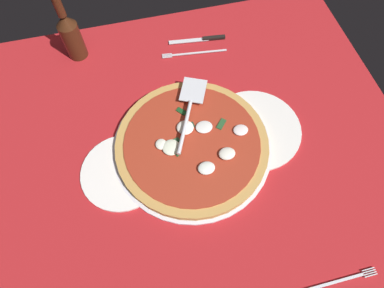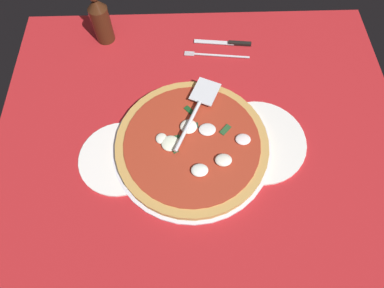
% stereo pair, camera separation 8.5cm
% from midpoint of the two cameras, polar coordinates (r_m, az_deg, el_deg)
% --- Properties ---
extents(ground_plane, '(1.09, 1.09, 0.01)m').
position_cam_midpoint_polar(ground_plane, '(0.85, 4.57, -3.76)').
color(ground_plane, '#A91C21').
extents(checker_pattern, '(1.09, 1.09, 0.00)m').
position_cam_midpoint_polar(checker_pattern, '(0.85, 4.59, -3.63)').
color(checker_pattern, white).
rests_on(checker_pattern, ground_plane).
extents(pizza_pan, '(0.41, 0.41, 0.01)m').
position_cam_midpoint_polar(pizza_pan, '(0.86, 2.81, -0.73)').
color(pizza_pan, silver).
rests_on(pizza_pan, ground_plane).
extents(dinner_plate_left, '(0.21, 0.21, 0.01)m').
position_cam_midpoint_polar(dinner_plate_left, '(0.86, -9.59, -2.67)').
color(dinner_plate_left, white).
rests_on(dinner_plate_left, ground_plane).
extents(dinner_plate_right, '(0.25, 0.25, 0.01)m').
position_cam_midpoint_polar(dinner_plate_right, '(0.90, 14.04, 0.21)').
color(dinner_plate_right, white).
rests_on(dinner_plate_right, ground_plane).
extents(pizza, '(0.39, 0.39, 0.03)m').
position_cam_midpoint_polar(pizza, '(0.85, 2.89, -0.27)').
color(pizza, tan).
rests_on(pizza, pizza_pan).
extents(pizza_server, '(0.13, 0.23, 0.01)m').
position_cam_midpoint_polar(pizza_server, '(0.87, 3.60, 5.89)').
color(pizza_server, silver).
rests_on(pizza_server, pizza).
extents(place_setting_far, '(0.23, 0.14, 0.01)m').
position_cam_midpoint_polar(place_setting_far, '(1.07, 7.59, 15.54)').
color(place_setting_far, white).
rests_on(place_setting_far, ground_plane).
extents(beer_bottle, '(0.06, 0.06, 0.23)m').
position_cam_midpoint_polar(beer_bottle, '(1.06, -13.19, 20.17)').
color(beer_bottle, '#3E2010').
rests_on(beer_bottle, ground_plane).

